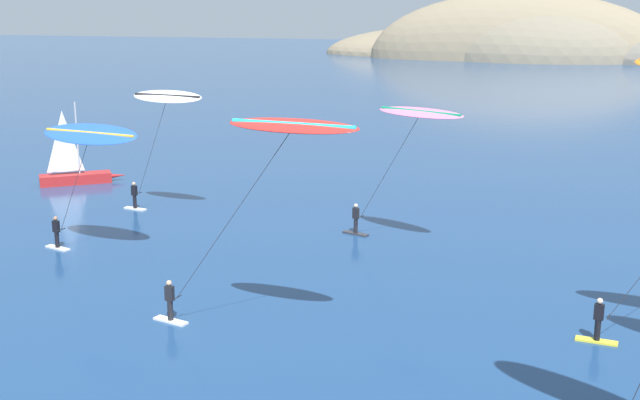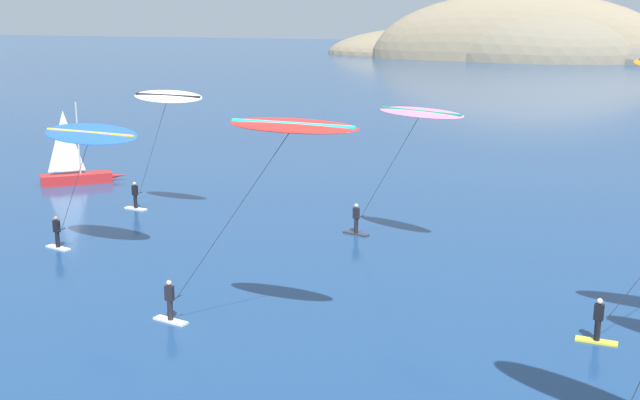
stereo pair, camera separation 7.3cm
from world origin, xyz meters
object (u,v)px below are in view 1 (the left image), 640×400
kitesurfer_pink (413,124)px  kitesurfer_red (279,146)px  kitesurfer_blue (87,141)px  kitesurfer_white (163,108)px  sailboat_near (80,174)px

kitesurfer_pink → kitesurfer_red: bearing=-97.9°
kitesurfer_blue → kitesurfer_pink: (14.56, 6.37, 0.62)m
kitesurfer_white → sailboat_near: bearing=151.1°
sailboat_near → kitesurfer_pink: bearing=-17.0°
kitesurfer_blue → kitesurfer_pink: bearing=23.6°
kitesurfer_blue → kitesurfer_white: kitesurfer_white is taller
kitesurfer_blue → kitesurfer_red: (12.72, -6.92, 1.56)m
kitesurfer_red → kitesurfer_white: bearing=131.0°
kitesurfer_blue → kitesurfer_white: bearing=94.6°
kitesurfer_red → sailboat_near: bearing=138.2°
kitesurfer_red → kitesurfer_pink: size_ratio=1.19×
sailboat_near → kitesurfer_white: bearing=-28.9°
kitesurfer_white → kitesurfer_red: bearing=-49.0°
kitesurfer_pink → kitesurfer_white: size_ratio=0.98×
kitesurfer_blue → kitesurfer_red: 14.56m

